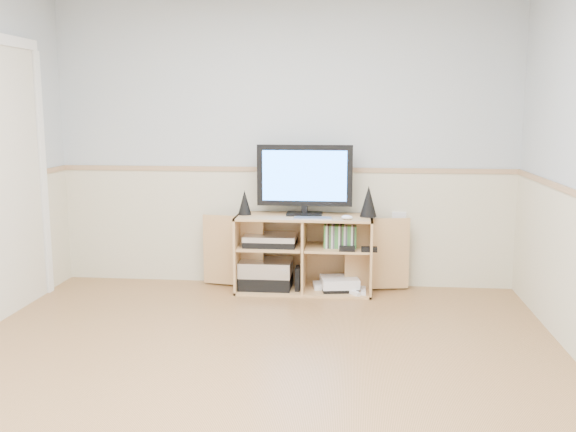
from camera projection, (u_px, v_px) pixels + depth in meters
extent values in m
cube|color=#AD7A4D|center=(242.00, 392.00, 3.56)|extent=(4.00, 4.50, 0.02)
cube|color=silver|center=(284.00, 143.00, 5.56)|extent=(4.00, 0.02, 2.50)
cube|color=silver|center=(15.00, 279.00, 1.13)|extent=(4.00, 0.02, 2.50)
cube|color=beige|center=(284.00, 228.00, 5.67)|extent=(4.00, 0.01, 1.00)
cube|color=tan|center=(284.00, 169.00, 5.58)|extent=(4.00, 0.02, 0.04)
cube|color=beige|center=(12.00, 181.00, 4.86)|extent=(0.03, 0.82, 2.00)
cube|color=tan|center=(304.00, 289.00, 5.50)|extent=(1.15, 0.43, 0.02)
cube|color=tan|center=(304.00, 217.00, 5.40)|extent=(1.15, 0.43, 0.02)
cube|color=tan|center=(239.00, 252.00, 5.50)|extent=(0.02, 0.43, 0.65)
cube|color=tan|center=(371.00, 255.00, 5.39)|extent=(0.02, 0.43, 0.65)
cube|color=tan|center=(306.00, 248.00, 5.65)|extent=(1.15, 0.02, 0.65)
cube|color=tan|center=(304.00, 254.00, 5.45)|extent=(0.02, 0.41, 0.61)
cube|color=tan|center=(270.00, 247.00, 5.47)|extent=(0.54, 0.39, 0.02)
cube|color=tan|center=(338.00, 248.00, 5.41)|extent=(0.54, 0.39, 0.02)
cube|color=tan|center=(233.00, 251.00, 5.56)|extent=(0.55, 0.11, 0.61)
cube|color=tan|center=(377.00, 254.00, 5.44)|extent=(0.55, 0.11, 0.61)
cube|color=black|center=(304.00, 214.00, 5.44)|extent=(0.30, 0.18, 0.02)
cube|color=black|center=(304.00, 209.00, 5.44)|extent=(0.05, 0.04, 0.06)
cube|color=black|center=(305.00, 175.00, 5.39)|extent=(0.80, 0.05, 0.51)
cube|color=#307CFF|center=(304.00, 176.00, 5.36)|extent=(0.71, 0.01, 0.42)
cone|color=black|center=(245.00, 202.00, 5.45)|extent=(0.11, 0.11, 0.21)
cone|color=black|center=(368.00, 201.00, 5.34)|extent=(0.14, 0.14, 0.26)
cube|color=silver|center=(313.00, 218.00, 5.25)|extent=(0.32, 0.14, 0.01)
ellipsoid|color=white|center=(347.00, 217.00, 5.22)|extent=(0.11, 0.09, 0.04)
cube|color=black|center=(266.00, 281.00, 5.52)|extent=(0.44, 0.33, 0.11)
cube|color=silver|center=(266.00, 268.00, 5.50)|extent=(0.44, 0.33, 0.13)
cube|color=black|center=(270.00, 243.00, 5.46)|extent=(0.44, 0.31, 0.05)
cube|color=silver|center=(270.00, 237.00, 5.45)|extent=(0.44, 0.31, 0.05)
cube|color=black|center=(298.00, 278.00, 5.44)|extent=(0.04, 0.14, 0.20)
cube|color=white|center=(326.00, 285.00, 5.51)|extent=(0.23, 0.19, 0.05)
cube|color=black|center=(339.00, 288.00, 5.45)|extent=(0.34, 0.29, 0.03)
cube|color=white|center=(340.00, 282.00, 5.44)|extent=(0.35, 0.31, 0.08)
cube|color=white|center=(363.00, 291.00, 5.35)|extent=(0.04, 0.14, 0.03)
cube|color=white|center=(361.00, 286.00, 5.51)|extent=(0.09, 0.15, 0.03)
cube|color=#3F8C3F|center=(340.00, 236.00, 5.37)|extent=(0.27, 0.13, 0.19)
cube|color=white|center=(399.00, 219.00, 5.54)|extent=(0.12, 0.03, 0.12)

